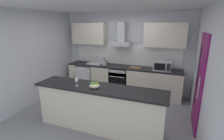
{
  "coord_description": "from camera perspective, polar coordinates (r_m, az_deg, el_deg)",
  "views": [
    {
      "loc": [
        1.55,
        -3.56,
        2.21
      ],
      "look_at": [
        0.05,
        0.4,
        1.05
      ],
      "focal_mm": 26.82,
      "sensor_mm": 36.0,
      "label": 1
    }
  ],
  "objects": [
    {
      "name": "wall_left",
      "position": [
        5.23,
        -25.04,
        3.84
      ],
      "size": [
        0.12,
        4.54,
        2.6
      ],
      "primitive_type": "cube",
      "color": "silver",
      "rests_on": "ground"
    },
    {
      "name": "range_hood",
      "position": [
        5.38,
        3.28,
        10.77
      ],
      "size": [
        0.62,
        0.45,
        0.72
      ],
      "color": "#B7BABC"
    },
    {
      "name": "fruit_bowl",
      "position": [
        3.44,
        -5.98,
        -5.21
      ],
      "size": [
        0.22,
        0.22,
        0.13
      ],
      "color": "beige",
      "rests_on": "counter_island"
    },
    {
      "name": "counter_island",
      "position": [
        3.66,
        -4.35,
        -12.8
      ],
      "size": [
        2.79,
        0.64,
        0.96
      ],
      "color": "beige",
      "rests_on": "ground"
    },
    {
      "name": "wall_back",
      "position": [
        5.69,
        4.71,
        6.04
      ],
      "size": [
        5.21,
        0.12,
        2.6
      ],
      "primitive_type": "cube",
      "color": "silver",
      "rests_on": "ground"
    },
    {
      "name": "microwave",
      "position": [
        5.1,
        16.78,
        1.5
      ],
      "size": [
        0.5,
        0.38,
        0.3
      ],
      "color": "#B7BABC",
      "rests_on": "counter_back"
    },
    {
      "name": "refrigerator",
      "position": [
        6.01,
        -8.51,
        -2.15
      ],
      "size": [
        0.58,
        0.6,
        0.85
      ],
      "color": "white",
      "rests_on": "ground"
    },
    {
      "name": "counter_back",
      "position": [
        5.54,
        3.41,
        -3.26
      ],
      "size": [
        3.7,
        0.6,
        0.9
      ],
      "color": "beige",
      "rests_on": "ground"
    },
    {
      "name": "wall_right",
      "position": [
        3.73,
        29.53,
        -0.87
      ],
      "size": [
        0.12,
        4.54,
        2.6
      ],
      "primitive_type": "cube",
      "color": "silver",
      "rests_on": "ground"
    },
    {
      "name": "sink",
      "position": [
        5.73,
        -5.65,
        2.31
      ],
      "size": [
        0.5,
        0.4,
        0.26
      ],
      "color": "silver",
      "rests_on": "counter_back"
    },
    {
      "name": "wine_glass",
      "position": [
        3.55,
        -11.98,
        -3.47
      ],
      "size": [
        0.08,
        0.08,
        0.18
      ],
      "color": "silver",
      "rests_on": "counter_island"
    },
    {
      "name": "side_door",
      "position": [
        3.93,
        27.64,
        -4.05
      ],
      "size": [
        0.08,
        0.85,
        2.05
      ],
      "color": "#7A1456",
      "rests_on": "ground"
    },
    {
      "name": "ground",
      "position": [
        4.48,
        -2.45,
        -14.44
      ],
      "size": [
        5.21,
        4.54,
        0.02
      ],
      "primitive_type": "cube",
      "color": "gray"
    },
    {
      "name": "backsplash_tile",
      "position": [
        5.63,
        4.49,
        5.23
      ],
      "size": [
        3.58,
        0.02,
        0.66
      ],
      "primitive_type": "cube",
      "color": "white"
    },
    {
      "name": "kettle",
      "position": [
        5.53,
        -2.61,
        2.71
      ],
      "size": [
        0.29,
        0.15,
        0.24
      ],
      "color": "#B7BABC",
      "rests_on": "counter_back"
    },
    {
      "name": "ceiling",
      "position": [
        3.91,
        -2.92,
        21.15
      ],
      "size": [
        5.21,
        4.54,
        0.02
      ],
      "primitive_type": "cube",
      "color": "white"
    },
    {
      "name": "upper_cabinets",
      "position": [
        5.4,
        4.15,
        12.08
      ],
      "size": [
        3.65,
        0.32,
        0.7
      ],
      "color": "beige"
    },
    {
      "name": "oven",
      "position": [
        5.53,
        2.66,
        -3.17
      ],
      "size": [
        0.6,
        0.62,
        0.8
      ],
      "color": "slate",
      "rests_on": "ground"
    },
    {
      "name": "chopping_board",
      "position": [
        5.25,
        8.03,
        0.82
      ],
      "size": [
        0.36,
        0.25,
        0.02
      ],
      "primitive_type": "cube",
      "rotation": [
        0.0,
        0.0,
        -0.09
      ],
      "color": "#9E7247",
      "rests_on": "counter_back"
    }
  ]
}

